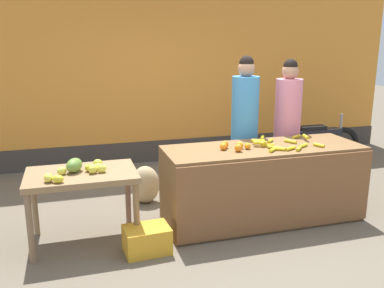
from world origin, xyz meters
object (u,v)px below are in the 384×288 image
at_px(vendor_woman_blue_shirt, 244,129).
at_px(parked_motorcycle, 317,144).
at_px(vendor_woman_pink_shirt, 287,129).
at_px(produce_crate, 147,240).
at_px(produce_sack, 145,185).

xyz_separation_m(vendor_woman_blue_shirt, parked_motorcycle, (1.68, 0.91, -0.53)).
height_order(vendor_woman_pink_shirt, produce_crate, vendor_woman_pink_shirt).
xyz_separation_m(vendor_woman_blue_shirt, vendor_woman_pink_shirt, (0.60, -0.01, -0.02)).
xyz_separation_m(parked_motorcycle, produce_crate, (-3.14, -1.96, -0.27)).
height_order(vendor_woman_pink_shirt, parked_motorcycle, vendor_woman_pink_shirt).
distance_m(parked_motorcycle, produce_sack, 3.01).
distance_m(vendor_woman_blue_shirt, parked_motorcycle, 1.98).
height_order(vendor_woman_blue_shirt, vendor_woman_pink_shirt, vendor_woman_blue_shirt).
bearing_deg(parked_motorcycle, produce_crate, -148.12).
relative_size(vendor_woman_pink_shirt, produce_crate, 4.11).
height_order(vendor_woman_blue_shirt, produce_crate, vendor_woman_blue_shirt).
xyz_separation_m(vendor_woman_blue_shirt, produce_crate, (-1.47, -1.04, -0.81)).
bearing_deg(vendor_woman_pink_shirt, parked_motorcycle, 40.52).
relative_size(parked_motorcycle, produce_sack, 3.30).
distance_m(vendor_woman_blue_shirt, produce_crate, 1.97).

